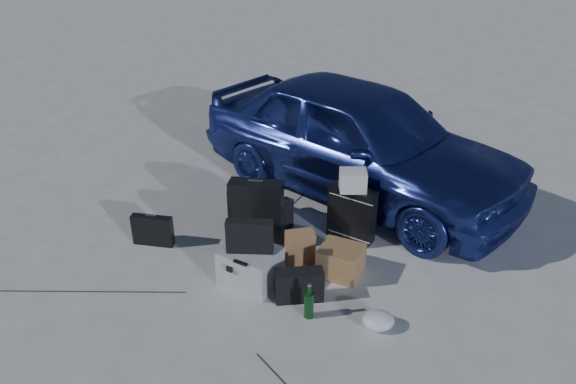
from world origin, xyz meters
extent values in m
plane|color=#BBBBB6|center=(0.00, 0.00, 0.00)|extent=(60.00, 60.00, 0.00)
imported|color=#293A97|center=(0.38, 2.24, 0.68)|extent=(4.33, 3.03, 1.37)
cube|color=#97999B|center=(-0.15, 0.11, 0.18)|extent=(0.57, 0.50, 0.36)
cube|color=black|center=(-0.14, 0.09, 0.52)|extent=(0.44, 0.22, 0.32)
cube|color=black|center=(-1.35, 0.39, 0.17)|extent=(0.43, 0.15, 0.33)
cube|color=black|center=(-0.34, 0.77, 0.35)|extent=(0.57, 0.28, 0.71)
cube|color=black|center=(0.56, 1.16, 0.29)|extent=(0.52, 0.29, 0.59)
cube|color=beige|center=(0.56, 1.14, 0.69)|extent=(0.32, 0.28, 0.21)
cube|color=black|center=(-0.45, 1.14, 0.17)|extent=(0.75, 0.49, 0.35)
cube|color=beige|center=(-0.43, 1.14, 0.38)|extent=(0.49, 0.44, 0.07)
cube|color=black|center=(-0.45, 1.15, 0.45)|extent=(0.30, 0.22, 0.06)
cube|color=#A86D49|center=(0.20, 0.53, 0.18)|extent=(0.32, 0.28, 0.37)
cube|color=#91603F|center=(0.61, 0.51, 0.15)|extent=(0.43, 0.38, 0.29)
ellipsoid|color=silver|center=(1.10, -0.12, 0.07)|extent=(0.34, 0.32, 0.15)
cube|color=black|center=(0.35, 0.02, 0.15)|extent=(0.46, 0.33, 0.30)
cylinder|color=black|center=(0.50, -0.18, 0.17)|extent=(0.09, 0.09, 0.33)
camera|label=1|loc=(1.54, -3.81, 3.26)|focal=35.00mm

